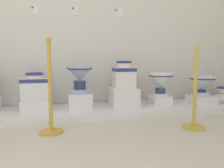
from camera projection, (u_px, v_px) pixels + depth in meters
name	position (u px, v px, depth m)	size (l,w,h in m)	color
ground_plane	(139.00, 163.00, 1.71)	(6.39, 5.52, 0.02)	beige
wall_back	(97.00, 6.00, 3.45)	(4.59, 0.06, 3.22)	silver
display_platform	(102.00, 110.00, 3.20)	(3.79, 0.79, 0.09)	white
plinth_block_tall_cobalt	(36.00, 105.00, 3.07)	(0.36, 0.38, 0.13)	white
antique_toilet_tall_cobalt	(35.00, 86.00, 3.04)	(0.37, 0.26, 0.38)	white
plinth_block_broad_patterned	(80.00, 101.00, 3.15)	(0.32, 0.34, 0.22)	white
antique_toilet_broad_patterned	(80.00, 75.00, 3.10)	(0.36, 0.36, 0.39)	#A5ABD6
plinth_block_squat_floral	(124.00, 97.00, 3.33)	(0.40, 0.38, 0.26)	white
antique_toilet_squat_floral	(124.00, 74.00, 3.29)	(0.32, 0.26, 0.41)	white
plinth_block_central_ornate	(160.00, 100.00, 3.42)	(0.29, 0.28, 0.13)	white
antique_toilet_central_ornate	(161.00, 81.00, 3.39)	(0.38, 0.38, 0.36)	white
plinth_block_leftmost	(201.00, 99.00, 3.50)	(0.37, 0.36, 0.12)	white
antique_toilet_leftmost	(202.00, 83.00, 3.47)	(0.40, 0.40, 0.31)	silver
info_placard_second	(35.00, 10.00, 3.22)	(0.09, 0.01, 0.11)	white
info_placard_third	(75.00, 11.00, 3.35)	(0.10, 0.01, 0.12)	white
info_placard_fourth	(119.00, 12.00, 3.50)	(0.13, 0.01, 0.11)	white
decorative_vase_companion	(222.00, 98.00, 3.61)	(0.26, 0.26, 0.33)	navy
stanchion_post_near_left	(51.00, 104.00, 2.34)	(0.25, 0.25, 1.02)	gold
stanchion_post_near_right	(194.00, 105.00, 2.50)	(0.26, 0.26, 0.94)	gold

